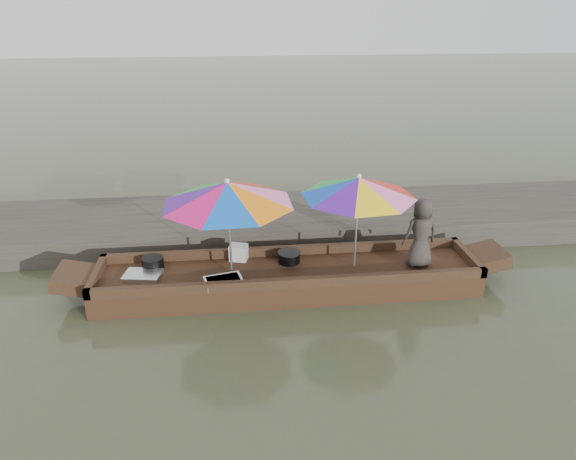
{
  "coord_description": "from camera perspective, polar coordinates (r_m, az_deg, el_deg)",
  "views": [
    {
      "loc": [
        -0.79,
        -7.15,
        4.23
      ],
      "look_at": [
        0.0,
        0.1,
        1.0
      ],
      "focal_mm": 32.0,
      "sensor_mm": 36.0,
      "label": 1
    }
  ],
  "objects": [
    {
      "name": "umbrella_stern",
      "position": [
        8.01,
        7.63,
        0.86
      ],
      "size": [
        2.2,
        2.2,
        1.55
      ],
      "primitive_type": null,
      "rotation": [
        0.0,
        0.0,
        -0.29
      ],
      "color": "red",
      "rests_on": "boat_hull"
    },
    {
      "name": "water",
      "position": [
        8.35,
        0.08,
        -6.57
      ],
      "size": [
        80.0,
        80.0,
        0.0
      ],
      "primitive_type": "plane",
      "color": "#41492C",
      "rests_on": "ground"
    },
    {
      "name": "tray_scallop",
      "position": [
        8.27,
        -15.85,
        -4.84
      ],
      "size": [
        0.61,
        0.47,
        0.06
      ],
      "primitive_type": "cube",
      "rotation": [
        0.0,
        0.0,
        -0.17
      ],
      "color": "silver",
      "rests_on": "boat_hull"
    },
    {
      "name": "vendor",
      "position": [
        8.33,
        14.55,
        -0.32
      ],
      "size": [
        0.61,
        0.44,
        1.14
      ],
      "primitive_type": "imported",
      "rotation": [
        0.0,
        0.0,
        3.29
      ],
      "color": "#322D29",
      "rests_on": "boat_hull"
    },
    {
      "name": "boat_hull",
      "position": [
        8.26,
        0.08,
        -5.52
      ],
      "size": [
        6.02,
        1.2,
        0.35
      ],
      "primitive_type": "cube",
      "color": "black",
      "rests_on": "water"
    },
    {
      "name": "dock",
      "position": [
        10.19,
        -1.28,
        0.9
      ],
      "size": [
        22.0,
        2.2,
        0.5
      ],
      "primitive_type": "cube",
      "color": "#2D2B26",
      "rests_on": "ground"
    },
    {
      "name": "umbrella_bow",
      "position": [
        7.8,
        -6.53,
        0.25
      ],
      "size": [
        2.66,
        2.66,
        1.55
      ],
      "primitive_type": null,
      "rotation": [
        0.0,
        0.0,
        0.43
      ],
      "color": "red",
      "rests_on": "boat_hull"
    },
    {
      "name": "supply_bag",
      "position": [
        8.47,
        -5.5,
        -2.49
      ],
      "size": [
        0.33,
        0.29,
        0.26
      ],
      "primitive_type": "cube",
      "rotation": [
        0.0,
        0.0,
        -0.27
      ],
      "color": "silver",
      "rests_on": "boat_hull"
    },
    {
      "name": "cooking_pot",
      "position": [
        8.48,
        -14.79,
        -3.53
      ],
      "size": [
        0.34,
        0.34,
        0.18
      ],
      "primitive_type": "cylinder",
      "color": "black",
      "rests_on": "boat_hull"
    },
    {
      "name": "charcoal_grill",
      "position": [
        8.38,
        0.12,
        -3.06
      ],
      "size": [
        0.35,
        0.35,
        0.17
      ],
      "primitive_type": "cylinder",
      "color": "black",
      "rests_on": "boat_hull"
    },
    {
      "name": "tray_crayfish",
      "position": [
        7.81,
        -7.17,
        -5.74
      ],
      "size": [
        0.63,
        0.5,
        0.09
      ],
      "primitive_type": "cube",
      "rotation": [
        0.0,
        0.0,
        0.22
      ],
      "color": "silver",
      "rests_on": "boat_hull"
    }
  ]
}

